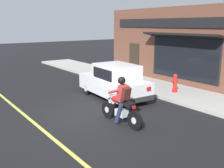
{
  "coord_description": "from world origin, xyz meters",
  "views": [
    {
      "loc": [
        -4.64,
        -7.76,
        3.29
      ],
      "look_at": [
        1.41,
        0.46,
        0.95
      ],
      "focal_mm": 42.0,
      "sensor_mm": 36.0,
      "label": 1
    }
  ],
  "objects_px": {
    "car_hatchback": "(114,82)",
    "traffic_cone": "(110,68)",
    "fire_hydrant": "(175,83)",
    "motorcycle_with_rider": "(121,104)"
  },
  "relations": [
    {
      "from": "car_hatchback",
      "to": "traffic_cone",
      "type": "distance_m",
      "value": 5.87
    },
    {
      "from": "car_hatchback",
      "to": "fire_hydrant",
      "type": "xyz_separation_m",
      "value": [
        2.62,
        -1.28,
        -0.19
      ]
    },
    {
      "from": "car_hatchback",
      "to": "traffic_cone",
      "type": "height_order",
      "value": "car_hatchback"
    },
    {
      "from": "fire_hydrant",
      "to": "motorcycle_with_rider",
      "type": "bearing_deg",
      "value": -162.46
    },
    {
      "from": "fire_hydrant",
      "to": "traffic_cone",
      "type": "height_order",
      "value": "fire_hydrant"
    },
    {
      "from": "fire_hydrant",
      "to": "traffic_cone",
      "type": "bearing_deg",
      "value": 83.59
    },
    {
      "from": "fire_hydrant",
      "to": "traffic_cone",
      "type": "xyz_separation_m",
      "value": [
        0.69,
        6.12,
        -0.14
      ]
    },
    {
      "from": "fire_hydrant",
      "to": "traffic_cone",
      "type": "relative_size",
      "value": 1.47
    },
    {
      "from": "car_hatchback",
      "to": "fire_hydrant",
      "type": "bearing_deg",
      "value": -26.12
    },
    {
      "from": "motorcycle_with_rider",
      "to": "car_hatchback",
      "type": "xyz_separation_m",
      "value": [
        1.69,
        2.65,
        0.09
      ]
    }
  ]
}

